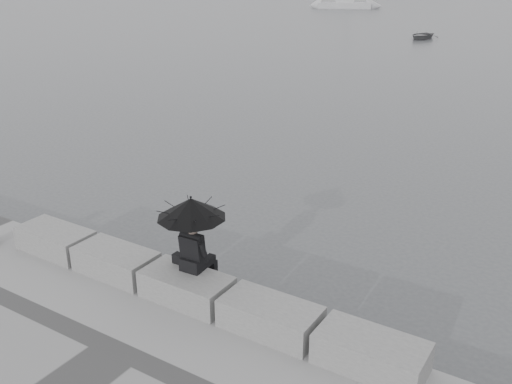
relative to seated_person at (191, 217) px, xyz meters
The scene contains 10 objects.
ground 2.02m from the seated_person, 89.18° to the left, with size 360.00×360.00×0.00m, color #494C4F.
stone_block_far_left 3.63m from the seated_person, behind, with size 1.60×0.80×0.50m, color slate.
stone_block_left 2.13m from the seated_person, behind, with size 1.60×0.80×0.50m, color slate.
stone_block_centre 1.28m from the seated_person, 89.14° to the right, with size 1.60×0.80×0.50m, color slate.
stone_block_right 2.13m from the seated_person, ahead, with size 1.60×0.80×0.50m, color slate.
stone_block_far_right 3.64m from the seated_person, ahead, with size 1.60×0.80×0.50m, color slate.
seated_person is the anchor object (origin of this frame).
bag 0.98m from the seated_person, behind, with size 0.27×0.16×0.18m, color black.
sailboat_left 77.46m from the seated_person, 112.03° to the left, with size 7.72×5.20×12.90m.
dinghy 43.75m from the seated_person, 101.91° to the left, with size 3.22×1.36×0.55m, color slate.
Camera 1 is at (5.61, -7.08, 6.00)m, focal length 40.00 mm.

